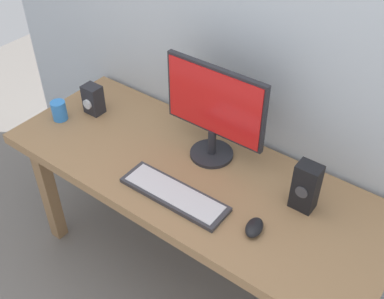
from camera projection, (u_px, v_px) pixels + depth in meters
ground_plane at (192, 273)px, 2.47m from camera, size 6.00×6.00×0.00m
desk at (192, 185)px, 2.06m from camera, size 1.73×0.67×0.73m
monitor at (214, 109)px, 1.93m from camera, size 0.47×0.19×0.44m
keyboard_primary at (174, 194)px, 1.88m from camera, size 0.47×0.15×0.02m
mouse at (254, 227)px, 1.73m from camera, size 0.08×0.11×0.04m
speaker_right at (306, 187)px, 1.78m from camera, size 0.09×0.08×0.21m
audio_controller at (93, 99)px, 2.29m from camera, size 0.09×0.08×0.15m
coffee_mug at (59, 111)px, 2.26m from camera, size 0.07×0.07×0.10m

